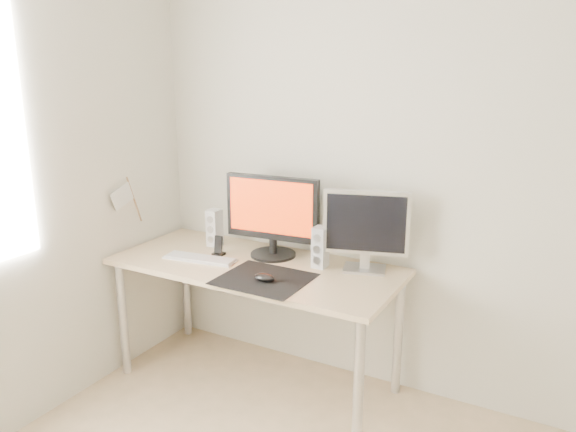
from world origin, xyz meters
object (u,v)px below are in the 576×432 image
at_px(speaker_right, 320,247).
at_px(keyboard, 200,258).
at_px(desk, 256,277).
at_px(phone_dock, 219,249).
at_px(speaker_left, 214,228).
at_px(mouse, 264,277).
at_px(second_monitor, 366,227).
at_px(main_monitor, 272,213).

relative_size(speaker_right, keyboard, 0.52).
xyz_separation_m(desk, keyboard, (-0.31, -0.09, 0.09)).
bearing_deg(keyboard, desk, 17.01).
bearing_deg(phone_dock, desk, -4.94).
relative_size(speaker_left, phone_dock, 1.95).
bearing_deg(speaker_right, desk, -159.14).
bearing_deg(speaker_left, desk, -21.73).
height_order(mouse, speaker_right, speaker_right).
height_order(second_monitor, speaker_left, second_monitor).
bearing_deg(desk, speaker_right, 20.86).
bearing_deg(speaker_left, mouse, -32.11).
xyz_separation_m(main_monitor, speaker_left, (-0.40, -0.00, -0.14)).
height_order(desk, phone_dock, phone_dock).
xyz_separation_m(second_monitor, keyboard, (-0.87, -0.29, -0.23)).
distance_m(speaker_left, speaker_right, 0.72).
height_order(second_monitor, speaker_right, second_monitor).
height_order(desk, speaker_left, speaker_left).
distance_m(mouse, second_monitor, 0.59).
bearing_deg(main_monitor, speaker_left, -179.72).
distance_m(mouse, speaker_left, 0.67).
distance_m(desk, speaker_left, 0.45).
bearing_deg(desk, speaker_left, 158.27).
height_order(mouse, second_monitor, second_monitor).
bearing_deg(main_monitor, phone_dock, -154.96).
bearing_deg(speaker_right, mouse, -114.73).
xyz_separation_m(desk, phone_dock, (-0.26, 0.02, 0.11)).
bearing_deg(keyboard, second_monitor, 18.46).
xyz_separation_m(desk, speaker_left, (-0.38, 0.15, 0.19)).
bearing_deg(speaker_left, speaker_right, -2.05).
relative_size(mouse, second_monitor, 0.25).
height_order(mouse, speaker_left, speaker_left).
bearing_deg(speaker_right, keyboard, -160.96).
distance_m(keyboard, phone_dock, 0.13).
height_order(second_monitor, keyboard, second_monitor).
bearing_deg(speaker_left, second_monitor, 2.65).
height_order(keyboard, phone_dock, phone_dock).
bearing_deg(speaker_right, second_monitor, 16.83).
distance_m(speaker_left, phone_dock, 0.19).
relative_size(main_monitor, phone_dock, 4.79).
bearing_deg(mouse, main_monitor, 114.44).
bearing_deg(main_monitor, speaker_right, -5.04).
distance_m(desk, speaker_right, 0.40).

